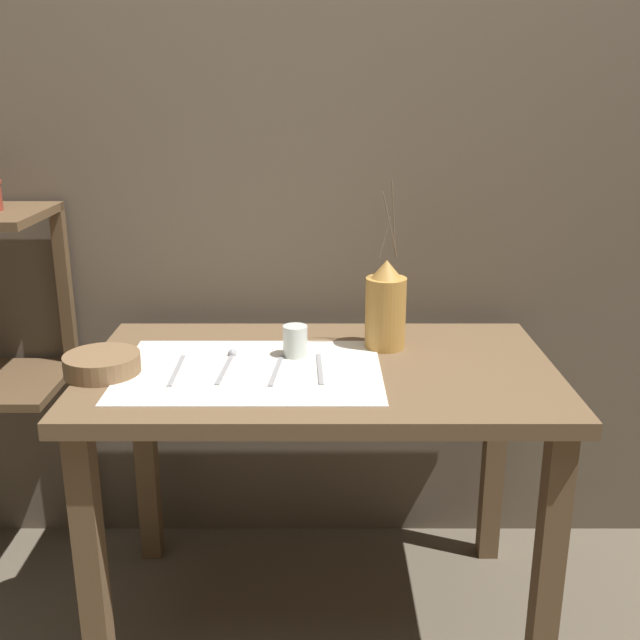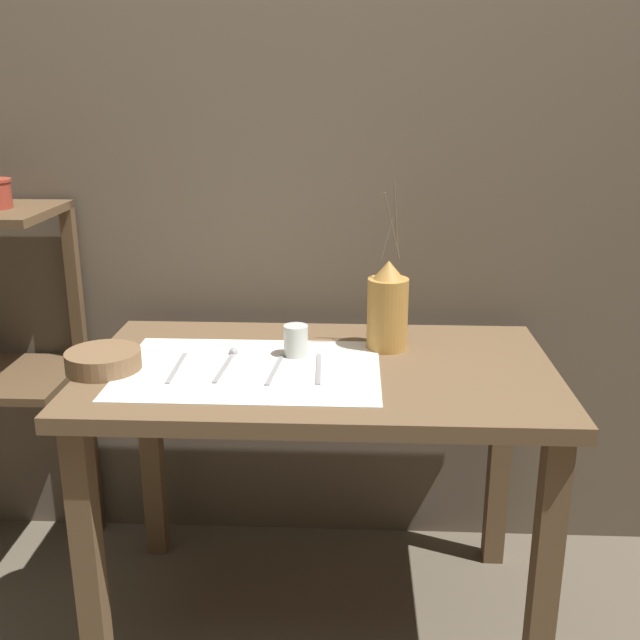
% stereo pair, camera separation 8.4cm
% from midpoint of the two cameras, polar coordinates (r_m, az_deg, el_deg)
% --- Properties ---
extents(ground_plane, '(12.00, 12.00, 0.00)m').
position_cam_midpoint_polar(ground_plane, '(2.28, 1.09, -21.46)').
color(ground_plane, brown).
extents(stone_wall_back, '(7.00, 0.06, 2.40)m').
position_cam_midpoint_polar(stone_wall_back, '(2.24, 1.60, 11.47)').
color(stone_wall_back, brown).
rests_on(stone_wall_back, ground_plane).
extents(wooden_table, '(1.19, 0.69, 0.76)m').
position_cam_midpoint_polar(wooden_table, '(1.94, 1.20, -6.49)').
color(wooden_table, brown).
rests_on(wooden_table, ground_plane).
extents(linen_cloth, '(0.65, 0.44, 0.00)m').
position_cam_midpoint_polar(linen_cloth, '(1.87, -4.10, -3.77)').
color(linen_cloth, silver).
rests_on(linen_cloth, wooden_table).
extents(pitcher_with_flowers, '(0.11, 0.11, 0.45)m').
position_cam_midpoint_polar(pitcher_with_flowers, '(2.00, 6.37, 0.88)').
color(pitcher_with_flowers, '#B7843D').
rests_on(pitcher_with_flowers, wooden_table).
extents(wooden_bowl, '(0.19, 0.19, 0.05)m').
position_cam_midpoint_polar(wooden_bowl, '(1.92, -14.98, -3.01)').
color(wooden_bowl, brown).
rests_on(wooden_bowl, wooden_table).
extents(glass_tumbler_near, '(0.06, 0.06, 0.08)m').
position_cam_midpoint_polar(glass_tumbler_near, '(1.95, -0.62, -1.59)').
color(glass_tumbler_near, silver).
rests_on(glass_tumbler_near, wooden_table).
extents(knife_center, '(0.01, 0.21, 0.00)m').
position_cam_midpoint_polar(knife_center, '(1.90, -9.64, -3.62)').
color(knife_center, '#939399').
rests_on(knife_center, wooden_table).
extents(spoon_inner, '(0.03, 0.22, 0.02)m').
position_cam_midpoint_polar(spoon_inner, '(1.94, -5.66, -2.93)').
color(spoon_inner, '#939399').
rests_on(spoon_inner, wooden_table).
extents(fork_inner, '(0.03, 0.21, 0.00)m').
position_cam_midpoint_polar(fork_inner, '(1.86, -2.17, -3.80)').
color(fork_inner, '#939399').
rests_on(fork_inner, wooden_table).
extents(fork_outer, '(0.02, 0.21, 0.00)m').
position_cam_midpoint_polar(fork_outer, '(1.86, 1.33, -3.75)').
color(fork_outer, '#939399').
rests_on(fork_outer, wooden_table).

